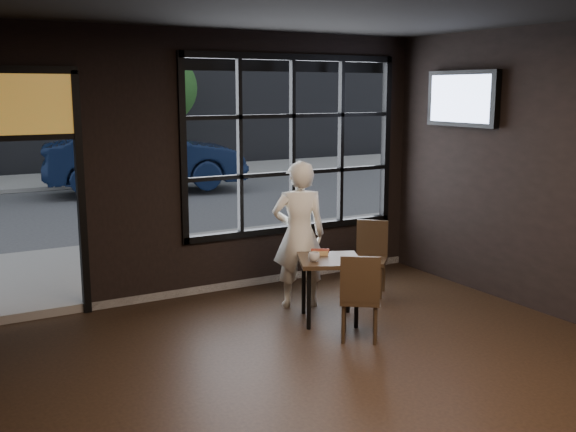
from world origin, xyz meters
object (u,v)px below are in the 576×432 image
cafe_table (329,289)px  chair_near (360,296)px  navy_car (145,157)px  man (299,235)px

cafe_table → chair_near: size_ratio=0.78×
navy_car → man: bearing=-176.1°
cafe_table → chair_near: chair_near is taller
cafe_table → navy_car: bearing=108.0°
chair_near → navy_car: 10.71m
cafe_table → man: size_ratio=0.41×
cafe_table → navy_car: 10.11m
chair_near → navy_car: navy_car is taller
chair_near → man: size_ratio=0.53×
cafe_table → chair_near: bearing=-68.1°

